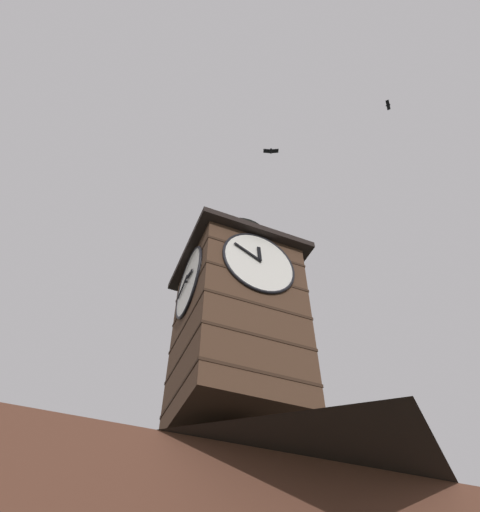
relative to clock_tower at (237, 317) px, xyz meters
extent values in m
pyramid|color=black|center=(0.36, 0.05, -5.30)|extent=(12.44, 10.06, 2.62)
cube|color=#4C3323|center=(-0.02, -0.02, -0.81)|extent=(3.70, 3.70, 6.36)
cube|color=#352318|center=(-0.02, -0.02, -3.22)|extent=(3.74, 3.74, 0.10)
cube|color=#352318|center=(-0.02, -0.02, -2.03)|extent=(3.74, 3.74, 0.10)
cube|color=#352318|center=(-0.02, -0.02, -0.84)|extent=(3.74, 3.74, 0.10)
cube|color=#352318|center=(-0.02, -0.02, 0.35)|extent=(3.74, 3.74, 0.10)
cube|color=#352318|center=(-0.02, -0.02, 1.55)|extent=(3.74, 3.74, 0.10)
cylinder|color=white|center=(-0.02, 1.86, 0.99)|extent=(2.60, 0.10, 2.60)
torus|color=black|center=(-0.02, 1.88, 0.99)|extent=(2.70, 0.10, 2.70)
cube|color=black|center=(0.00, 1.96, 1.31)|extent=(0.16, 0.04, 0.66)
cube|color=black|center=(0.45, 1.96, 1.23)|extent=(0.99, 0.04, 0.56)
sphere|color=black|center=(-0.02, 1.97, 0.99)|extent=(0.10, 0.10, 0.10)
cylinder|color=white|center=(1.86, -0.02, 0.99)|extent=(0.10, 2.60, 2.60)
torus|color=black|center=(1.88, -0.02, 0.99)|extent=(0.10, 2.70, 2.70)
cube|color=black|center=(1.96, 0.29, 1.07)|extent=(0.04, 0.66, 0.29)
cube|color=black|center=(1.96, -0.54, 1.14)|extent=(0.04, 1.05, 0.37)
sphere|color=black|center=(1.97, -0.02, 0.99)|extent=(0.10, 0.10, 0.10)
cube|color=black|center=(-0.02, -0.02, 2.50)|extent=(4.40, 4.40, 0.25)
cylinder|color=beige|center=(-0.02, -0.02, 3.30)|extent=(2.23, 2.23, 1.36)
cylinder|color=#2D2319|center=(-0.02, -0.02, 2.85)|extent=(2.29, 2.29, 0.10)
cylinder|color=#2D2319|center=(-0.02, -0.02, 3.30)|extent=(2.29, 2.29, 0.10)
cylinder|color=#2D2319|center=(-0.02, -0.02, 3.76)|extent=(2.29, 2.29, 0.10)
cone|color=#424C5B|center=(-0.02, -0.02, 4.56)|extent=(2.53, 2.53, 1.15)
sphere|color=#424C5B|center=(-0.02, -0.02, 5.23)|extent=(0.16, 0.16, 0.16)
cone|color=#173C1A|center=(-1.40, -7.72, -3.59)|extent=(4.51, 4.51, 3.08)
cone|color=#173B1E|center=(-1.40, -7.72, -1.65)|extent=(3.31, 3.31, 2.75)
cone|color=#18311D|center=(-1.40, -7.72, 0.53)|extent=(2.10, 2.10, 2.91)
ellipsoid|color=black|center=(-5.65, 5.34, 10.76)|extent=(0.23, 0.24, 0.12)
cube|color=black|center=(-5.55, 5.43, 10.76)|extent=(0.29, 0.29, 0.08)
cube|color=black|center=(-5.74, 5.25, 10.76)|extent=(0.29, 0.29, 0.08)
ellipsoid|color=black|center=(-0.65, 2.30, 7.96)|extent=(0.25, 0.31, 0.15)
cube|color=black|center=(-0.49, 2.24, 7.96)|extent=(0.39, 0.31, 0.08)
cube|color=black|center=(-0.81, 2.37, 7.96)|extent=(0.39, 0.31, 0.08)
camera|label=1|loc=(4.69, 11.34, -9.56)|focal=30.77mm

